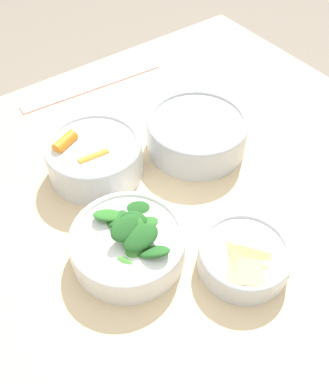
# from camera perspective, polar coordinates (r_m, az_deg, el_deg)

# --- Properties ---
(ground_plane) EXTENTS (10.00, 10.00, 0.00)m
(ground_plane) POSITION_cam_1_polar(r_m,az_deg,el_deg) (1.36, 1.52, -23.38)
(ground_plane) COLOR gray
(dining_table) EXTENTS (1.00, 0.98, 0.75)m
(dining_table) POSITION_cam_1_polar(r_m,az_deg,el_deg) (0.78, 2.45, -9.05)
(dining_table) COLOR beige
(dining_table) RESTS_ON ground_plane
(bowl_carrots) EXTENTS (0.16, 0.16, 0.08)m
(bowl_carrots) POSITION_cam_1_polar(r_m,az_deg,el_deg) (0.74, -9.27, 4.70)
(bowl_carrots) COLOR silver
(bowl_carrots) RESTS_ON dining_table
(bowl_greens) EXTENTS (0.17, 0.17, 0.08)m
(bowl_greens) POSITION_cam_1_polar(r_m,az_deg,el_deg) (0.62, -4.76, -6.80)
(bowl_greens) COLOR white
(bowl_greens) RESTS_ON dining_table
(bowl_beans_hotdog) EXTENTS (0.18, 0.18, 0.06)m
(bowl_beans_hotdog) POSITION_cam_1_polar(r_m,az_deg,el_deg) (0.78, 4.31, 7.68)
(bowl_beans_hotdog) COLOR silver
(bowl_beans_hotdog) RESTS_ON dining_table
(bowl_cookies) EXTENTS (0.13, 0.13, 0.04)m
(bowl_cookies) POSITION_cam_1_polar(r_m,az_deg,el_deg) (0.63, 10.59, -8.47)
(bowl_cookies) COLOR silver
(bowl_cookies) RESTS_ON dining_table
(ruler) EXTENTS (0.32, 0.05, 0.00)m
(ruler) POSITION_cam_1_polar(r_m,az_deg,el_deg) (0.96, -9.60, 13.78)
(ruler) COLOR #EFB7C6
(ruler) RESTS_ON dining_table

